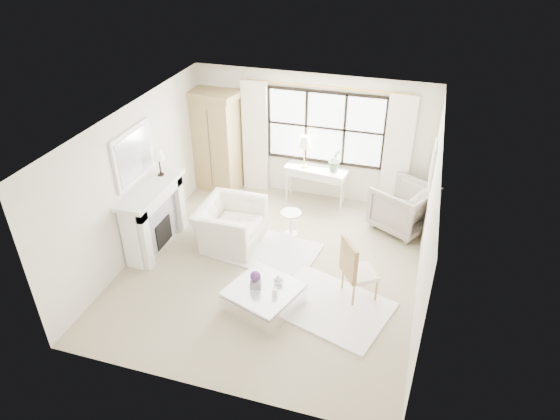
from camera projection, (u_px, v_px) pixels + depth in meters
The scene contains 32 objects.
floor at pixel (272, 266), 8.88m from camera, with size 5.50×5.50×0.00m, color tan.
ceiling at pixel (270, 124), 7.46m from camera, with size 5.50×5.50×0.00m, color white.
wall_back at pixel (311, 137), 10.41m from camera, with size 5.00×5.00×0.00m, color white.
wall_front at pixel (201, 314), 5.93m from camera, with size 5.00×5.00×0.00m, color beige.
wall_left at pixel (136, 180), 8.78m from camera, with size 5.50×5.50×0.00m, color silver.
wall_right at pixel (428, 225), 7.55m from camera, with size 5.50×5.50×0.00m, color beige.
window_pane at pixel (325, 128), 10.19m from camera, with size 2.40×0.02×1.50m, color white.
window_frame at pixel (325, 128), 10.18m from camera, with size 2.50×0.04×1.50m, color black, non-canonical shape.
curtain_rod at pixel (327, 87), 9.68m from camera, with size 0.04×0.04×3.30m, color #BF9542.
curtain_left at pixel (255, 137), 10.68m from camera, with size 0.55×0.10×2.47m, color white.
curtain_right at pixel (397, 155), 9.95m from camera, with size 0.55×0.10×2.47m, color white.
fireplace at pixel (153, 216), 9.09m from camera, with size 0.58×1.66×1.26m.
mirror_frame at pixel (133, 155), 8.52m from camera, with size 0.05×1.15×0.95m, color white.
mirror_glass at pixel (135, 156), 8.51m from camera, with size 0.02×1.00×0.80m, color silver.
art_frame at pixel (432, 165), 8.84m from camera, with size 0.04×0.62×0.82m, color white.
art_canvas at pixel (431, 165), 8.85m from camera, with size 0.01×0.52×0.72m, color #C1B395.
mantel_lamp at pixel (158, 156), 8.94m from camera, with size 0.22×0.22×0.51m.
armoire at pixel (215, 140), 10.79m from camera, with size 1.21×0.86×2.24m.
console_table at pixel (316, 185), 10.60m from camera, with size 1.35×0.61×0.80m.
console_lamp at pixel (305, 142), 10.16m from camera, with size 0.28×0.28×0.69m.
orchid_plant at pixel (335, 160), 10.15m from camera, with size 0.29×0.23×0.52m, color #556E49.
side_table at pixel (291, 220), 9.56m from camera, with size 0.40×0.40×0.51m.
rug_left at pixel (268, 251), 9.24m from camera, with size 1.76×1.24×0.03m, color silver.
rug_right at pixel (331, 306), 7.97m from camera, with size 1.78×1.34×0.03m, color white.
club_armchair at pixel (230, 224), 9.31m from camera, with size 1.23×1.08×0.80m, color white.
wingback_chair at pixel (403, 207), 9.71m from camera, with size 1.00×1.03×0.94m, color gray.
french_chair at pixel (358, 281), 8.05m from camera, with size 0.67×0.67×1.08m.
coffee_table at pixel (264, 298), 7.90m from camera, with size 1.27×1.27×0.38m.
planter_box at pixel (256, 283), 7.80m from camera, with size 0.17×0.17×0.12m, color gray.
planter_flowers at pixel (255, 276), 7.72m from camera, with size 0.16×0.16×0.16m, color #4E2A69.
pillar_candle at pixel (275, 292), 7.63m from camera, with size 0.08×0.08×0.12m, color white.
coffee_vase at pixel (278, 280), 7.85m from camera, with size 0.15×0.15×0.16m, color silver.
Camera 1 is at (2.17, -6.69, 5.52)m, focal length 32.00 mm.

